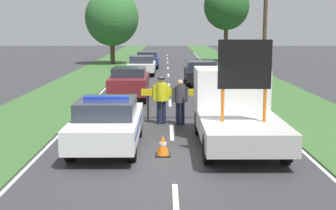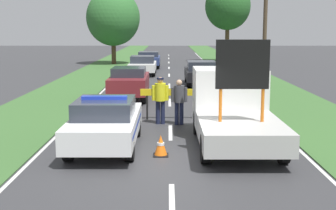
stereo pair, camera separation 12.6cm
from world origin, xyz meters
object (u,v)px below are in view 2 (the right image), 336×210
object	(u,v)px
roadside_tree_near_left	(229,6)
pedestrian_civilian	(181,98)
queued_car_sedan_black	(203,72)
roadside_tree_near_right	(115,18)
road_barrier	(176,95)
queued_car_van_white	(144,65)
traffic_cone_behind_barrier	(95,118)
police_car	(107,122)
queued_car_wagon_maroon	(131,82)
queued_car_hatch_blue	(150,59)
traffic_cone_centre_front	(112,111)
traffic_cone_near_police	(162,145)
traffic_cone_near_truck	(239,116)
utility_pole	(266,34)
work_truck	(234,108)
police_officer	(162,96)

from	to	relation	value
roadside_tree_near_left	pedestrian_civilian	bearing A→B (deg)	-100.18
queued_car_sedan_black	roadside_tree_near_right	distance (m)	18.53
road_barrier	queued_car_sedan_black	xyz separation A→B (m)	(1.83, 11.01, -0.19)
queued_car_van_white	traffic_cone_behind_barrier	bearing A→B (deg)	87.52
police_car	pedestrian_civilian	xyz separation A→B (m)	(2.23, 3.30, 0.21)
queued_car_wagon_maroon	roadside_tree_near_right	distance (m)	23.04
queued_car_wagon_maroon	queued_car_sedan_black	bearing A→B (deg)	-123.97
queued_car_wagon_maroon	queued_car_van_white	bearing A→B (deg)	-90.03
queued_car_sedan_black	queued_car_hatch_blue	size ratio (longest dim) A/B	1.08
pedestrian_civilian	traffic_cone_centre_front	size ratio (longest dim) A/B	2.56
road_barrier	traffic_cone_centre_front	xyz separation A→B (m)	(-2.45, 0.09, -0.65)
traffic_cone_behind_barrier	queued_car_hatch_blue	size ratio (longest dim) A/B	0.14
traffic_cone_near_police	queued_car_van_white	distance (m)	22.56
traffic_cone_near_truck	queued_car_van_white	distance (m)	18.84
queued_car_van_white	roadside_tree_near_left	size ratio (longest dim) A/B	0.54
queued_car_van_white	roadside_tree_near_right	bearing A→B (deg)	-72.04
roadside_tree_near_left	utility_pole	size ratio (longest dim) A/B	1.32
pedestrian_civilian	traffic_cone_behind_barrier	size ratio (longest dim) A/B	2.73
traffic_cone_near_truck	utility_pole	xyz separation A→B (m)	(2.26, 6.72, 2.86)
roadside_tree_near_left	roadside_tree_near_right	size ratio (longest dim) A/B	1.13
traffic_cone_near_truck	queued_car_sedan_black	xyz separation A→B (m)	(-0.49, 11.98, 0.48)
queued_car_hatch_blue	pedestrian_civilian	bearing A→B (deg)	94.92
pedestrian_civilian	traffic_cone_centre_front	xyz separation A→B (m)	(-2.63, 1.06, -0.65)
traffic_cone_centre_front	queued_car_sedan_black	bearing A→B (deg)	68.60
work_truck	queued_car_wagon_maroon	size ratio (longest dim) A/B	1.24
police_car	roadside_tree_near_left	size ratio (longest dim) A/B	0.58
work_truck	queued_car_wagon_maroon	world-z (taller)	work_truck
traffic_cone_centre_front	queued_car_van_white	bearing A→B (deg)	88.92
traffic_cone_behind_barrier	utility_pole	xyz separation A→B (m)	(7.50, 6.94, 2.87)
road_barrier	queued_car_van_white	world-z (taller)	queued_car_van_white
roadside_tree_near_right	police_officer	bearing A→B (deg)	-80.12
roadside_tree_near_left	queued_car_van_white	bearing A→B (deg)	-121.39
queued_car_sedan_black	utility_pole	distance (m)	6.39
queued_car_wagon_maroon	queued_car_hatch_blue	world-z (taller)	queued_car_wagon_maroon
traffic_cone_behind_barrier	roadside_tree_near_right	bearing A→B (deg)	95.04
utility_pole	queued_car_wagon_maroon	bearing A→B (deg)	-174.69
road_barrier	pedestrian_civilian	xyz separation A→B (m)	(0.18, -0.96, -0.00)
queued_car_sedan_black	roadside_tree_near_left	distance (m)	20.29
road_barrier	utility_pole	size ratio (longest dim) A/B	0.42
road_barrier	traffic_cone_near_truck	bearing A→B (deg)	-28.02
work_truck	traffic_cone_near_truck	bearing A→B (deg)	-105.48
police_car	queued_car_wagon_maroon	size ratio (longest dim) A/B	1.09
traffic_cone_near_police	queued_car_hatch_blue	xyz separation A→B (m)	(-1.51, 28.74, 0.46)
pedestrian_civilian	queued_car_sedan_black	size ratio (longest dim) A/B	0.36
traffic_cone_near_truck	queued_car_wagon_maroon	bearing A→B (deg)	126.10
police_car	traffic_cone_centre_front	world-z (taller)	police_car
traffic_cone_near_truck	road_barrier	bearing A→B (deg)	157.33
police_officer	queued_car_wagon_maroon	world-z (taller)	police_officer
queued_car_van_white	traffic_cone_near_truck	bearing A→B (deg)	103.64
queued_car_hatch_blue	utility_pole	distance (m)	19.13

